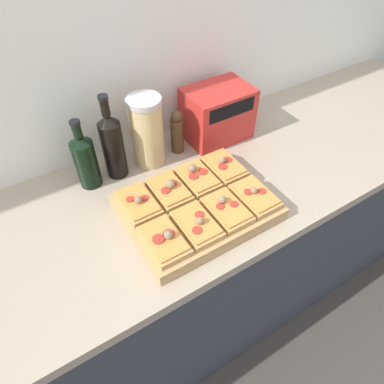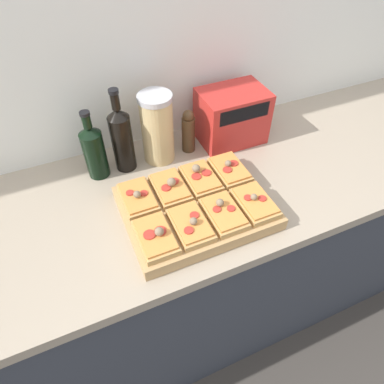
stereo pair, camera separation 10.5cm
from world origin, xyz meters
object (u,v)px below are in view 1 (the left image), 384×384
object	(u,v)px
cutting_board	(197,207)
olive_oil_bottle	(85,160)
wine_bottle	(113,145)
toaster_oven	(217,114)
pepper_mill	(177,132)
grain_jar_tall	(147,132)

from	to	relation	value
cutting_board	olive_oil_bottle	size ratio (longest dim) A/B	1.77
wine_bottle	toaster_oven	xyz separation A→B (m)	(0.42, -0.00, -0.02)
wine_bottle	pepper_mill	xyz separation A→B (m)	(0.24, 0.00, -0.04)
toaster_oven	cutting_board	bearing A→B (deg)	-133.10
olive_oil_bottle	pepper_mill	world-z (taller)	olive_oil_bottle
cutting_board	olive_oil_bottle	world-z (taller)	olive_oil_bottle
cutting_board	grain_jar_tall	bearing A→B (deg)	92.33
olive_oil_bottle	pepper_mill	distance (m)	0.34
grain_jar_tall	toaster_oven	distance (m)	0.29
cutting_board	toaster_oven	world-z (taller)	toaster_oven
toaster_oven	grain_jar_tall	bearing A→B (deg)	179.83
grain_jar_tall	toaster_oven	size ratio (longest dim) A/B	0.96
cutting_board	grain_jar_tall	xyz separation A→B (m)	(-0.01, 0.30, 0.11)
cutting_board	pepper_mill	bearing A→B (deg)	70.91
olive_oil_bottle	wine_bottle	distance (m)	0.10
grain_jar_tall	toaster_oven	world-z (taller)	grain_jar_tall
cutting_board	grain_jar_tall	distance (m)	0.32
cutting_board	wine_bottle	bearing A→B (deg)	114.76
olive_oil_bottle	pepper_mill	xyz separation A→B (m)	(0.34, 0.00, -0.02)
wine_bottle	grain_jar_tall	xyz separation A→B (m)	(0.13, 0.00, 0.00)
wine_bottle	grain_jar_tall	size ratio (longest dim) A/B	1.19
olive_oil_bottle	grain_jar_tall	xyz separation A→B (m)	(0.22, 0.00, 0.03)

